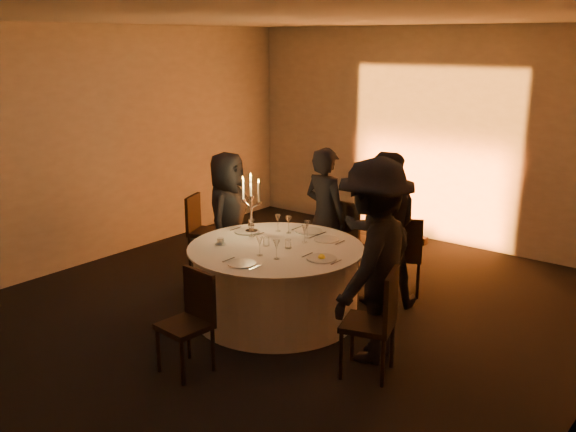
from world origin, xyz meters
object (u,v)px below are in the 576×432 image
Objects in this scene: guest_back_left at (325,217)px; guest_right at (374,261)px; candelabra at (251,212)px; coffee_cup at (221,241)px; chair_right at (377,317)px; banquet_table at (276,282)px; chair_back_left at (348,236)px; chair_back_right at (404,251)px; guest_left at (228,218)px; guest_back_right at (382,229)px; chair_front at (191,316)px; chair_left at (201,226)px.

guest_right is at bearing 146.84° from guest_back_left.
guest_right reaches higher than candelabra.
guest_right reaches higher than coffee_cup.
guest_back_left is (-1.61, 1.52, 0.27)m from chair_right.
banquet_table is 2.70× the size of candelabra.
guest_back_left is at bearing -138.24° from guest_right.
chair_right is 1.44× the size of candelabra.
chair_back_right is at bearing -178.95° from chair_back_left.
guest_left is 0.96× the size of guest_back_left.
guest_back_right reaches higher than chair_back_right.
guest_right is at bearing 129.27° from chair_back_left.
guest_back_left reaches higher than chair_right.
guest_back_left reaches higher than chair_front.
chair_left is 3.39m from chair_right.
chair_back_left is 1.95m from guest_right.
guest_right reaches higher than guest_back_left.
coffee_cup is 0.56m from candelabra.
guest_back_right reaches higher than chair_right.
guest_right is at bearing -159.64° from chair_right.
chair_right is at bearing 31.38° from guest_right.
guest_left is 0.85× the size of guest_right.
chair_back_left is at bearing -119.94° from guest_back_left.
guest_back_right is (0.82, -0.11, 0.03)m from guest_back_left.
coffee_cup is (-1.94, 0.11, 0.26)m from chair_right.
chair_back_left is 1.72m from coffee_cup.
chair_left is at bearing -24.94° from guest_back_right.
chair_right is (0.70, -1.76, 0.02)m from chair_back_right.
chair_back_right is at bearing -136.79° from guest_back_right.
chair_front is at bearing -58.82° from coffee_cup.
chair_back_right is 1.77m from candelabra.
guest_back_left is 0.88× the size of guest_right.
coffee_cup is (-0.33, -1.41, -0.02)m from guest_back_left.
chair_back_left is (1.79, 0.67, 0.06)m from chair_left.
guest_back_right is 2.53× the size of candelabra.
chair_back_left is 1.31m from candelabra.
candelabra is at bearing 94.05° from coffee_cup.
guest_left is 0.65m from candelabra.
coffee_cup is (-1.73, -0.15, -0.12)m from guest_right.
banquet_table is 1.90m from chair_left.
guest_left is (0.68, -0.21, 0.27)m from chair_left.
guest_back_left is at bearing -96.50° from chair_left.
guest_back_left is 2.45× the size of candelabra.
chair_right is (3.22, -1.07, 0.03)m from chair_left.
chair_back_left is 1.04× the size of chair_right.
chair_left is 1.36× the size of candelabra.
chair_back_right is at bearing 41.61° from candelabra.
chair_left is 8.25× the size of coffee_cup.
banquet_table is 1.15× the size of guest_left.
guest_back_right reaches higher than guest_back_left.
chair_back_right is at bearing -156.44° from guest_back_left.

